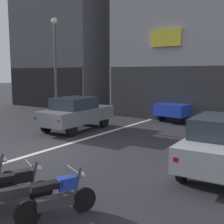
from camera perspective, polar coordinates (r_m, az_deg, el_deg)
ground_plane at (r=10.72m, az=-14.62°, el=-7.87°), size 120.00×120.00×0.00m
lane_centre_line at (r=15.22m, az=2.63°, el=-2.96°), size 0.20×18.00×0.01m
building_corner_left at (r=27.16m, az=-7.88°, el=20.94°), size 8.27×7.21×18.11m
car_grey_crossing_near at (r=14.38m, az=-7.13°, el=-0.09°), size 1.90×4.16×1.64m
car_silver_parked_kerbside at (r=8.78m, az=21.29°, el=-5.68°), size 1.92×4.17×1.64m
car_blue_down_street at (r=17.93m, az=14.15°, el=1.30°), size 2.28×4.29×1.64m
street_lamp at (r=17.04m, az=-11.14°, el=10.37°), size 0.36×0.36×5.88m
motorcycle_black_row_right_mid at (r=6.54m, az=-18.79°, el=-14.13°), size 0.81×1.53×0.98m
motorcycle_blue_row_rightmost at (r=5.95m, az=-10.66°, el=-16.08°), size 0.78×1.55×0.98m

